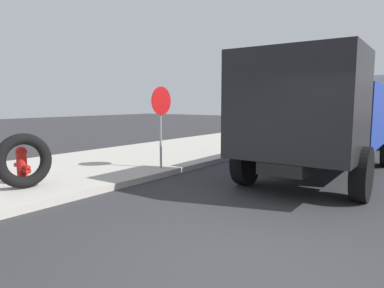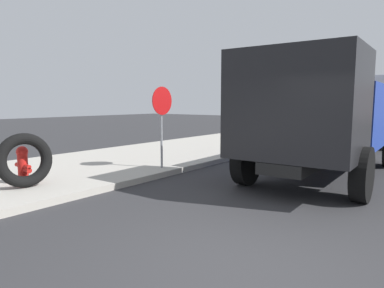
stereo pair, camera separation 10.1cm
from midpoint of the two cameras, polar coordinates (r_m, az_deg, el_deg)
name	(u,v)px [view 2 (the right image)]	position (r m, az deg, el deg)	size (l,w,h in m)	color
ground_plane	(241,264)	(4.48, 8.69, -19.00)	(80.00, 80.00, 0.00)	#2D2D30
fire_hydrant	(23,164)	(8.45, -25.82, -2.98)	(0.25, 0.56, 0.84)	red
loose_tire	(24,160)	(8.08, -25.60, -2.44)	(1.15, 1.15, 0.24)	black
stop_sign	(162,112)	(9.42, -4.69, 5.31)	(0.76, 0.08, 2.22)	gray
dump_truck_blue	(327,115)	(9.74, 21.66, 4.43)	(7.08, 3.00, 3.00)	#1E3899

